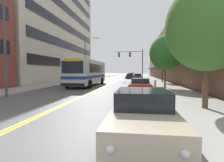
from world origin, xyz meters
name	(u,v)px	position (x,y,z in m)	size (l,w,h in m)	color
ground_plane	(119,79)	(0.00, 37.00, 0.00)	(240.00, 240.00, 0.00)	#565659
sidewalk_left	(89,79)	(-7.34, 37.00, 0.08)	(3.68, 106.00, 0.16)	#9E9B96
sidewalk_right	(151,79)	(7.34, 37.00, 0.08)	(3.68, 106.00, 0.16)	#9E9B96
centre_line	(119,79)	(0.00, 37.00, 0.00)	(0.34, 106.00, 0.01)	yellow
office_tower_left	(43,14)	(-15.41, 30.51, 13.84)	(12.08, 31.71, 27.68)	beige
storefront_row_right	(179,56)	(13.41, 37.00, 5.32)	(9.10, 68.00, 10.64)	brown
city_bus	(88,72)	(-2.31, 18.39, 1.83)	(2.89, 11.17, 3.24)	silver
car_silver_parked_left_mid	(94,78)	(-4.35, 29.89, 0.58)	(2.09, 4.65, 1.20)	#B7B7BC
car_champagne_parked_right_foreground	(142,114)	(4.29, 1.20, 0.61)	(2.05, 4.66, 1.32)	beige
car_dark_grey_parked_right_mid	(138,77)	(4.30, 35.54, 0.63)	(2.03, 4.87, 1.36)	#38383D
car_red_parked_right_far	(140,85)	(4.43, 13.18, 0.56)	(2.21, 4.72, 1.19)	maroon
car_white_moving_lead	(131,75)	(2.33, 53.18, 0.64)	(2.06, 4.85, 1.39)	white
car_charcoal_moving_second	(130,76)	(2.36, 40.76, 0.59)	(2.20, 4.59, 1.27)	#232328
traffic_signal_mast	(133,59)	(3.27, 31.39, 4.40)	(5.64, 0.38, 6.19)	#47474C
street_lamp_left_near	(9,32)	(-4.94, 7.35, 4.69)	(2.50, 0.28, 7.84)	#47474C
street_lamp_left_far	(87,55)	(-4.91, 27.07, 4.86)	(2.74, 0.28, 8.11)	#47474C
street_tree_right_near	(207,26)	(7.32, 4.64, 3.98)	(3.80, 3.80, 5.91)	brown
street_tree_right_mid	(166,53)	(7.07, 14.94, 3.82)	(3.32, 3.32, 5.49)	brown
street_tree_right_far	(163,56)	(8.05, 24.08, 4.25)	(2.70, 2.70, 5.59)	brown
fire_hydrant	(155,84)	(5.95, 13.81, 0.59)	(0.29, 0.21, 0.88)	#B7B7BC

